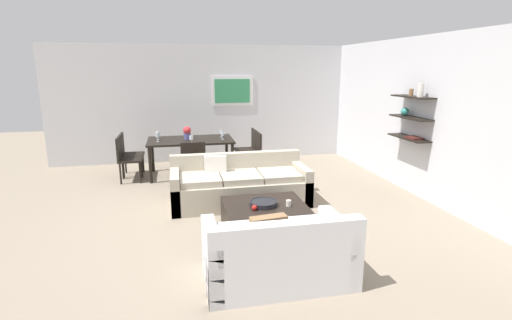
{
  "coord_description": "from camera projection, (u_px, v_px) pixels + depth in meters",
  "views": [
    {
      "loc": [
        -1.06,
        -5.58,
        2.17
      ],
      "look_at": [
        0.16,
        0.2,
        0.75
      ],
      "focal_mm": 26.87,
      "sensor_mm": 36.0,
      "label": 1
    }
  ],
  "objects": [
    {
      "name": "loveseat_white",
      "position": [
        278.0,
        254.0,
        3.98
      ],
      "size": [
        1.51,
        0.9,
        0.78
      ],
      "color": "white",
      "rests_on": "ground"
    },
    {
      "name": "dining_chair_foot",
      "position": [
        193.0,
        161.0,
        7.01
      ],
      "size": [
        0.44,
        0.44,
        0.88
      ],
      "color": "black",
      "rests_on": "ground"
    },
    {
      "name": "wine_glass_left_far",
      "position": [
        158.0,
        134.0,
        7.79
      ],
      "size": [
        0.08,
        0.08,
        0.17
      ],
      "color": "silver",
      "rests_on": "dining_table"
    },
    {
      "name": "candle_jar",
      "position": [
        289.0,
        203.0,
        5.09
      ],
      "size": [
        0.07,
        0.07,
        0.08
      ],
      "primitive_type": "cylinder",
      "color": "silver",
      "rests_on": "coffee_table"
    },
    {
      "name": "sofa_beige",
      "position": [
        239.0,
        186.0,
        6.26
      ],
      "size": [
        2.2,
        0.9,
        0.78
      ],
      "color": "#B2A893",
      "rests_on": "ground"
    },
    {
      "name": "wine_glass_right_far",
      "position": [
        221.0,
        132.0,
        8.05
      ],
      "size": [
        0.07,
        0.07,
        0.15
      ],
      "color": "silver",
      "rests_on": "dining_table"
    },
    {
      "name": "dining_chair_left_far",
      "position": [
        128.0,
        151.0,
        7.85
      ],
      "size": [
        0.44,
        0.44,
        0.88
      ],
      "color": "black",
      "rests_on": "ground"
    },
    {
      "name": "back_wall_unit",
      "position": [
        233.0,
        103.0,
        9.13
      ],
      "size": [
        8.4,
        0.09,
        2.7
      ],
      "color": "silver",
      "rests_on": "ground"
    },
    {
      "name": "ground_plane",
      "position": [
        249.0,
        210.0,
        6.03
      ],
      "size": [
        18.0,
        18.0,
        0.0
      ],
      "primitive_type": "plane",
      "color": "gray"
    },
    {
      "name": "coffee_table",
      "position": [
        265.0,
        219.0,
        5.17
      ],
      "size": [
        1.09,
        1.02,
        0.38
      ],
      "color": "black",
      "rests_on": "ground"
    },
    {
      "name": "right_wall_shelf_unit",
      "position": [
        407.0,
        115.0,
        6.88
      ],
      "size": [
        0.34,
        8.2,
        2.7
      ],
      "color": "silver",
      "rests_on": "ground"
    },
    {
      "name": "apple_on_coffee_table",
      "position": [
        254.0,
        208.0,
        4.94
      ],
      "size": [
        0.07,
        0.07,
        0.07
      ],
      "primitive_type": "sphere",
      "color": "red",
      "rests_on": "coffee_table"
    },
    {
      "name": "wine_glass_left_near",
      "position": [
        157.0,
        135.0,
        7.55
      ],
      "size": [
        0.06,
        0.06,
        0.18
      ],
      "color": "silver",
      "rests_on": "dining_table"
    },
    {
      "name": "dining_chair_right_near",
      "position": [
        253.0,
        151.0,
        7.92
      ],
      "size": [
        0.44,
        0.44,
        0.88
      ],
      "color": "black",
      "rests_on": "ground"
    },
    {
      "name": "decorative_bowl",
      "position": [
        264.0,
        203.0,
        5.11
      ],
      "size": [
        0.37,
        0.37,
        0.07
      ],
      "color": "black",
      "rests_on": "coffee_table"
    },
    {
      "name": "wine_glass_right_near",
      "position": [
        223.0,
        134.0,
        7.81
      ],
      "size": [
        0.06,
        0.06,
        0.15
      ],
      "color": "silver",
      "rests_on": "dining_table"
    },
    {
      "name": "dining_chair_right_far",
      "position": [
        249.0,
        146.0,
        8.36
      ],
      "size": [
        0.44,
        0.44,
        0.88
      ],
      "color": "black",
      "rests_on": "ground"
    },
    {
      "name": "centerpiece_vase",
      "position": [
        187.0,
        132.0,
        7.79
      ],
      "size": [
        0.16,
        0.16,
        0.27
      ],
      "color": "#4C518C",
      "rests_on": "dining_table"
    },
    {
      "name": "dining_table",
      "position": [
        191.0,
        143.0,
        7.84
      ],
      "size": [
        1.72,
        1.02,
        0.75
      ],
      "color": "black",
      "rests_on": "ground"
    },
    {
      "name": "wine_glass_foot",
      "position": [
        191.0,
        138.0,
        7.38
      ],
      "size": [
        0.07,
        0.07,
        0.15
      ],
      "color": "silver",
      "rests_on": "dining_table"
    },
    {
      "name": "dining_chair_left_near",
      "position": [
        125.0,
        156.0,
        7.41
      ],
      "size": [
        0.44,
        0.44,
        0.88
      ],
      "color": "black",
      "rests_on": "ground"
    }
  ]
}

